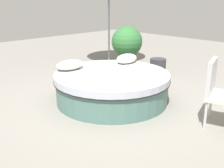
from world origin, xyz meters
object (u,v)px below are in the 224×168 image
round_bed (112,86)px  throw_pillow_1 (70,65)px  side_table (158,68)px  throw_pillow_0 (127,59)px  patio_chair (219,89)px  planter (127,45)px

round_bed → throw_pillow_1: (-0.40, 0.71, 0.34)m
round_bed → side_table: bearing=10.9°
throw_pillow_0 → throw_pillow_1: throw_pillow_0 is taller
round_bed → throw_pillow_0: size_ratio=4.17×
throw_pillow_0 → throw_pillow_1: bearing=160.4°
throw_pillow_0 → throw_pillow_1: (-1.13, 0.40, -0.01)m
throw_pillow_0 → side_table: (1.16, 0.05, -0.41)m
throw_pillow_1 → side_table: throw_pillow_1 is taller
round_bed → patio_chair: patio_chair is taller
patio_chair → throw_pillow_0: bearing=-115.1°
patio_chair → planter: bearing=-129.7°
planter → side_table: 0.95m
round_bed → side_table: round_bed is taller
throw_pillow_0 → throw_pillow_1: size_ratio=0.89×
throw_pillow_0 → patio_chair: (-0.29, -2.07, -0.06)m
planter → round_bed: bearing=-144.9°
planter → patio_chair: bearing=-112.5°
patio_chair → planter: (1.21, 2.92, 0.12)m
round_bed → throw_pillow_0: throw_pillow_0 is taller
planter → side_table: size_ratio=2.68×
round_bed → patio_chair: size_ratio=2.12×
throw_pillow_1 → throw_pillow_0: bearing=-19.6°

